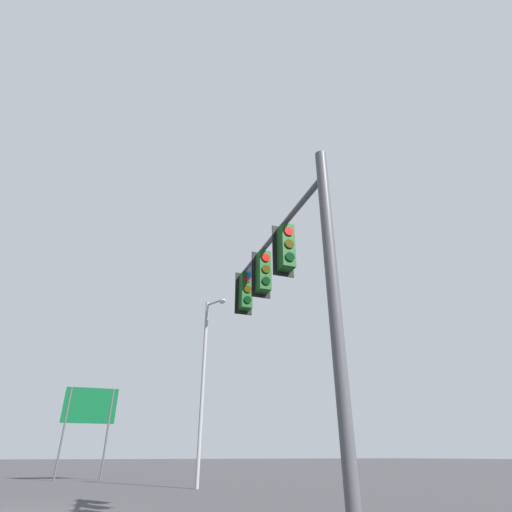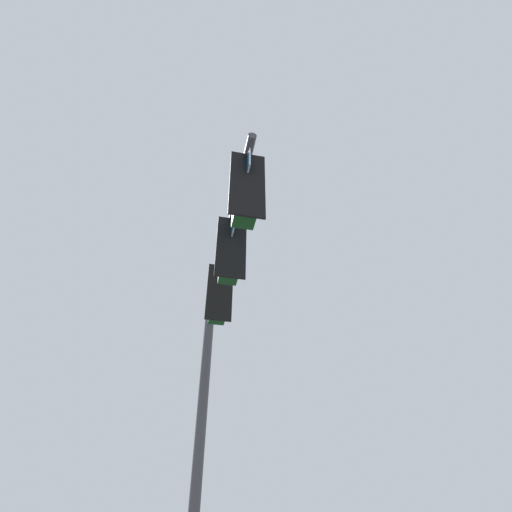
# 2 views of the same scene
# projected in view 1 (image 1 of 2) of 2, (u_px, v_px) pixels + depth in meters

# --- Properties ---
(signal_pole_near) EXTENTS (5.45, 0.85, 6.96)m
(signal_pole_near) POSITION_uv_depth(u_px,v_px,m) (283.00, 280.00, 9.14)
(signal_pole_near) COLOR #47474C
(signal_pole_near) RESTS_ON ground_plane
(highway_sign) EXTENTS (0.40, 3.24, 5.37)m
(highway_sign) POSITION_uv_depth(u_px,v_px,m) (89.00, 412.00, 25.73)
(highway_sign) COLOR #47474C
(highway_sign) RESTS_ON ground_plane
(street_lamp) EXTENTS (1.52, 0.68, 8.91)m
(street_lamp) POSITION_uv_depth(u_px,v_px,m) (205.00, 375.00, 20.16)
(street_lamp) COLOR gray
(street_lamp) RESTS_ON ground_plane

